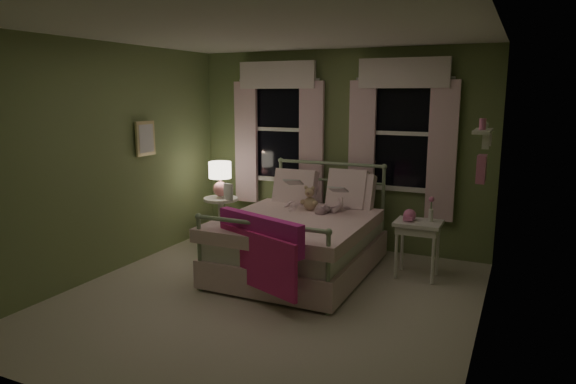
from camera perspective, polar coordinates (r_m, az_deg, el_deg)
The scene contains 18 objects.
room_shell at distance 4.94m, azimuth -2.58°, elevation 2.28°, with size 4.20×4.20×4.20m.
bed at distance 5.94m, azimuth 1.43°, elevation -5.36°, with size 1.58×2.04×1.18m.
pink_throw at distance 5.00m, azimuth -3.30°, elevation -5.74°, with size 1.07×0.52×0.71m.
child_left at distance 6.31m, azimuth 0.65°, elevation 0.65°, with size 0.25×0.17×0.69m, color #F7D1DD.
child_right at distance 6.11m, azimuth 5.44°, elevation 0.30°, with size 0.34×0.27×0.70m, color #F7D1DD.
book_left at distance 6.08m, azimuth -0.32°, elevation 0.71°, with size 0.20×0.27×0.03m, color beige.
book_right at distance 5.87m, azimuth 4.62°, elevation -0.11°, with size 0.20×0.27×0.02m, color beige.
teddy_bear at distance 6.08m, azimuth 2.43°, elevation -0.93°, with size 0.22×0.17×0.29m.
nightstand_left at distance 7.05m, azimuth -7.45°, elevation -2.47°, with size 0.46×0.46×0.65m.
table_lamp at distance 6.94m, azimuth -7.56°, elevation 1.83°, with size 0.30×0.30×0.47m.
book_nightstand at distance 6.88m, azimuth -7.15°, elevation -0.76°, with size 0.16×0.22×0.02m, color beige.
nightstand_right at distance 5.87m, azimuth 14.25°, elevation -4.12°, with size 0.50×0.40×0.64m.
pink_toy at distance 5.85m, azimuth 13.35°, elevation -2.54°, with size 0.14×0.18×0.14m.
bud_vase at distance 5.85m, azimuth 15.61°, elevation -1.85°, with size 0.06×0.06×0.28m.
window_left at distance 7.09m, azimuth -1.11°, elevation 7.54°, with size 1.34×0.13×1.96m.
window_right at distance 6.52m, azimuth 12.54°, elevation 6.99°, with size 1.34×0.13×1.96m.
wall_shelf at distance 5.07m, azimuth 20.80°, elevation 4.35°, with size 0.15×0.50×0.60m.
framed_picture at distance 6.50m, azimuth -15.55°, elevation 5.75°, with size 0.03×0.32×0.42m.
Camera 1 is at (2.26, -4.33, 2.04)m, focal length 32.00 mm.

